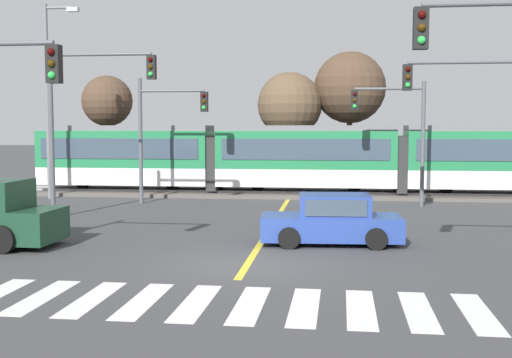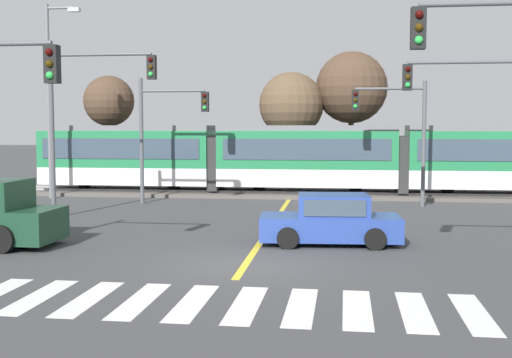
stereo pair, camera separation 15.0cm
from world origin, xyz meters
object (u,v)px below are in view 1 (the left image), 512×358
traffic_light_mid_right (483,109)px  bare_tree_east (350,88)px  sedan_crossing (331,221)px  traffic_light_far_left (164,123)px  bare_tree_far_west (107,102)px  bare_tree_west (290,105)px  street_lamp_west (50,91)px  traffic_light_far_right (397,123)px  light_rail_tram (306,156)px  traffic_light_mid_left (85,103)px

traffic_light_mid_right → bare_tree_east: bare_tree_east is taller
sedan_crossing → traffic_light_far_left: (-7.70, 9.32, 3.02)m
bare_tree_far_west → bare_tree_west: bearing=1.9°
sedan_crossing → bare_tree_east: (0.95, 18.94, 5.11)m
street_lamp_west → traffic_light_far_right: bearing=-4.0°
traffic_light_mid_right → bare_tree_west: (-7.69, 14.58, 0.67)m
traffic_light_far_left → bare_tree_east: (8.65, 9.62, 2.09)m
light_rail_tram → traffic_light_mid_right: size_ratio=4.45×
traffic_light_far_right → bare_tree_far_west: bare_tree_far_west is taller
light_rail_tram → traffic_light_mid_left: bearing=-130.9°
traffic_light_mid_right → traffic_light_mid_left: size_ratio=0.94×
traffic_light_mid_right → bare_tree_far_west: (-18.61, 14.22, 0.89)m
bare_tree_east → sedan_crossing: bearing=-92.9°
traffic_light_far_left → light_rail_tram: bearing=33.8°
traffic_light_far_right → bare_tree_far_west: size_ratio=0.84×
traffic_light_far_left → sedan_crossing: bearing=-50.4°
sedan_crossing → traffic_light_far_left: bearing=129.6°
traffic_light_mid_right → traffic_light_mid_left: 14.59m
light_rail_tram → street_lamp_west: street_lamp_west is taller
bare_tree_far_west → bare_tree_east: 14.46m
traffic_light_mid_right → bare_tree_far_west: bare_tree_far_west is taller
light_rail_tram → bare_tree_east: 6.97m
traffic_light_far_right → street_lamp_west: 16.70m
light_rail_tram → traffic_light_mid_right: traffic_light_mid_right is taller
light_rail_tram → bare_tree_far_west: size_ratio=4.25×
traffic_light_far_right → bare_tree_west: bearing=121.9°
traffic_light_mid_right → street_lamp_west: street_lamp_west is taller
sedan_crossing → traffic_light_far_left: size_ratio=0.75×
light_rail_tram → street_lamp_west: (-12.39, -2.81, 3.23)m
sedan_crossing → traffic_light_far_left: 12.46m
bare_tree_far_west → sedan_crossing: bearing=-53.0°
sedan_crossing → bare_tree_west: 18.84m
sedan_crossing → bare_tree_far_west: size_ratio=0.65×
traffic_light_mid_right → bare_tree_west: bearing=117.8°
bare_tree_west → traffic_light_far_left: bearing=-120.1°
sedan_crossing → traffic_light_far_right: (2.82, 9.60, 3.00)m
street_lamp_west → bare_tree_far_west: bearing=87.5°
traffic_light_mid_left → bare_tree_east: bare_tree_east is taller
traffic_light_far_left → bare_tree_east: bare_tree_east is taller
light_rail_tram → traffic_light_mid_left: 12.51m
light_rail_tram → street_lamp_west: 13.11m
traffic_light_mid_right → traffic_light_far_left: (-12.86, 5.68, -0.42)m
street_lamp_west → bare_tree_east: street_lamp_west is taller
street_lamp_west → bare_tree_far_west: (0.31, 7.11, -0.24)m
traffic_light_far_left → bare_tree_far_west: bearing=124.0°
light_rail_tram → bare_tree_east: (2.32, 5.39, 3.76)m
sedan_crossing → bare_tree_east: bearing=87.1°
traffic_light_mid_right → bare_tree_east: size_ratio=0.79×
street_lamp_west → traffic_light_mid_right: bearing=-20.6°
traffic_light_far_right → traffic_light_far_left: size_ratio=0.96×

